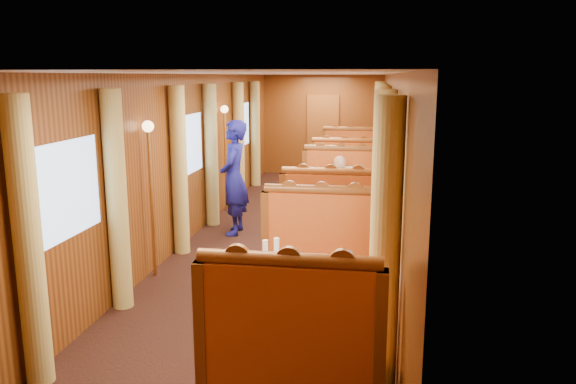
% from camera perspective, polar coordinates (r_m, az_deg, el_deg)
% --- Properties ---
extents(floor, '(3.00, 12.00, 0.01)m').
position_cam_1_polar(floor, '(8.61, -0.19, -4.97)').
color(floor, black).
rests_on(floor, ground).
extents(ceiling, '(3.00, 12.00, 0.01)m').
position_cam_1_polar(ceiling, '(8.24, -0.20, 11.92)').
color(ceiling, silver).
rests_on(ceiling, wall_left).
extents(wall_far, '(3.00, 0.01, 2.50)m').
position_cam_1_polar(wall_far, '(14.25, 3.57, 6.80)').
color(wall_far, brown).
rests_on(wall_far, floor).
extents(wall_near, '(3.00, 0.01, 2.50)m').
position_cam_1_polar(wall_near, '(2.78, -20.45, -15.25)').
color(wall_near, brown).
rests_on(wall_near, floor).
extents(wall_left, '(0.01, 12.00, 2.50)m').
position_cam_1_polar(wall_left, '(8.69, -10.03, 3.46)').
color(wall_left, brown).
rests_on(wall_left, floor).
extents(wall_right, '(0.01, 12.00, 2.50)m').
position_cam_1_polar(wall_right, '(8.24, 10.18, 3.00)').
color(wall_right, brown).
rests_on(wall_right, floor).
extents(doorway_far, '(0.80, 0.04, 2.00)m').
position_cam_1_polar(doorway_far, '(14.25, 3.54, 5.79)').
color(doorway_far, brown).
rests_on(doorway_far, floor).
extents(table_near, '(1.05, 0.72, 0.75)m').
position_cam_1_polar(table_near, '(5.12, 2.10, -12.48)').
color(table_near, white).
rests_on(table_near, floor).
extents(banquette_near_fwd, '(1.30, 0.55, 1.34)m').
position_cam_1_polar(banquette_near_fwd, '(4.20, 0.42, -17.50)').
color(banquette_near_fwd, '#AE2F13').
rests_on(banquette_near_fwd, floor).
extents(banquette_near_aft, '(1.30, 0.55, 1.34)m').
position_cam_1_polar(banquette_near_aft, '(6.04, 3.23, -8.14)').
color(banquette_near_aft, '#AE2F13').
rests_on(banquette_near_aft, floor).
extents(table_mid, '(1.05, 0.72, 0.75)m').
position_cam_1_polar(table_mid, '(8.43, 4.86, -2.73)').
color(table_mid, white).
rests_on(table_mid, floor).
extents(banquette_mid_fwd, '(1.30, 0.55, 1.34)m').
position_cam_1_polar(banquette_mid_fwd, '(7.44, 4.33, -4.31)').
color(banquette_mid_fwd, '#AE2F13').
rests_on(banquette_mid_fwd, floor).
extents(banquette_mid_aft, '(1.30, 0.55, 1.34)m').
position_cam_1_polar(banquette_mid_aft, '(9.40, 5.29, -0.91)').
color(banquette_mid_aft, '#AE2F13').
rests_on(banquette_mid_aft, floor).
extents(table_far, '(1.05, 0.72, 0.75)m').
position_cam_1_polar(table_far, '(11.84, 6.03, 1.47)').
color(table_far, white).
rests_on(table_far, floor).
extents(banquette_far_fwd, '(1.30, 0.55, 1.34)m').
position_cam_1_polar(banquette_far_fwd, '(10.84, 5.77, 0.78)').
color(banquette_far_fwd, '#AE2F13').
rests_on(banquette_far_fwd, floor).
extents(banquette_far_aft, '(1.30, 0.55, 1.34)m').
position_cam_1_polar(banquette_far_aft, '(12.83, 6.25, 2.48)').
color(banquette_far_aft, '#AE2F13').
rests_on(banquette_far_aft, floor).
extents(tea_tray, '(0.34, 0.26, 0.01)m').
position_cam_1_polar(tea_tray, '(4.93, 1.22, -8.67)').
color(tea_tray, silver).
rests_on(tea_tray, table_near).
extents(teapot_left, '(0.16, 0.13, 0.12)m').
position_cam_1_polar(teapot_left, '(4.87, 0.28, -8.25)').
color(teapot_left, silver).
rests_on(teapot_left, tea_tray).
extents(teapot_right, '(0.19, 0.16, 0.13)m').
position_cam_1_polar(teapot_right, '(4.87, 2.02, -8.20)').
color(teapot_right, silver).
rests_on(teapot_right, tea_tray).
extents(teapot_back, '(0.18, 0.16, 0.12)m').
position_cam_1_polar(teapot_back, '(5.03, 0.84, -7.57)').
color(teapot_back, silver).
rests_on(teapot_back, tea_tray).
extents(fruit_plate, '(0.24, 0.24, 0.05)m').
position_cam_1_polar(fruit_plate, '(4.81, 5.54, -9.08)').
color(fruit_plate, white).
rests_on(fruit_plate, table_near).
extents(cup_inboard, '(0.08, 0.08, 0.26)m').
position_cam_1_polar(cup_inboard, '(5.15, -2.32, -6.60)').
color(cup_inboard, white).
rests_on(cup_inboard, table_near).
extents(cup_outboard, '(0.08, 0.08, 0.26)m').
position_cam_1_polar(cup_outboard, '(5.21, -1.17, -6.37)').
color(cup_outboard, white).
rests_on(cup_outboard, table_near).
extents(rose_vase_mid, '(0.06, 0.06, 0.36)m').
position_cam_1_polar(rose_vase_mid, '(8.31, 4.96, 0.96)').
color(rose_vase_mid, silver).
rests_on(rose_vase_mid, table_mid).
extents(rose_vase_far, '(0.06, 0.06, 0.36)m').
position_cam_1_polar(rose_vase_far, '(11.76, 6.05, 4.12)').
color(rose_vase_far, silver).
rests_on(rose_vase_far, table_far).
extents(window_left_near, '(0.01, 1.20, 0.90)m').
position_cam_1_polar(window_left_near, '(5.50, -21.62, 0.15)').
color(window_left_near, '#8DADD7').
rests_on(window_left_near, wall_left).
extents(curtain_left_near_a, '(0.22, 0.22, 2.35)m').
position_cam_1_polar(curtain_left_near_a, '(4.86, -24.89, -4.89)').
color(curtain_left_near_a, tan).
rests_on(curtain_left_near_a, floor).
extents(curtain_left_near_b, '(0.22, 0.22, 2.35)m').
position_cam_1_polar(curtain_left_near_b, '(6.18, -16.99, -0.93)').
color(curtain_left_near_b, tan).
rests_on(curtain_left_near_b, floor).
extents(window_right_near, '(0.01, 1.20, 0.90)m').
position_cam_1_polar(window_right_near, '(4.76, 11.02, -0.93)').
color(window_right_near, '#8DADD7').
rests_on(window_right_near, wall_right).
extents(curtain_right_near_a, '(0.22, 0.22, 2.35)m').
position_cam_1_polar(curtain_right_near_a, '(4.08, 9.79, -7.05)').
color(curtain_right_near_a, tan).
rests_on(curtain_right_near_a, floor).
extents(curtain_right_near_b, '(0.22, 0.22, 2.35)m').
position_cam_1_polar(curtain_right_near_b, '(5.58, 9.54, -1.91)').
color(curtain_right_near_b, tan).
rests_on(curtain_right_near_b, floor).
extents(window_left_mid, '(0.01, 1.20, 0.90)m').
position_cam_1_polar(window_left_mid, '(8.66, -9.98, 4.77)').
color(window_left_mid, '#8DADD7').
rests_on(window_left_mid, wall_left).
extents(curtain_left_mid_a, '(0.22, 0.22, 2.35)m').
position_cam_1_polar(curtain_left_mid_a, '(7.93, -10.98, 2.10)').
color(curtain_left_mid_a, tan).
rests_on(curtain_left_mid_a, floor).
extents(curtain_left_mid_b, '(0.22, 0.22, 2.35)m').
position_cam_1_polar(curtain_left_mid_b, '(9.40, -7.81, 3.69)').
color(curtain_left_mid_b, tan).
rests_on(curtain_left_mid_b, floor).
extents(window_right_mid, '(0.01, 1.20, 0.90)m').
position_cam_1_polar(window_right_mid, '(8.21, 10.13, 4.39)').
color(window_right_mid, '#8DADD7').
rests_on(window_right_mid, wall_right).
extents(curtain_right_mid_a, '(0.22, 0.22, 2.35)m').
position_cam_1_polar(curtain_right_mid_a, '(7.48, 9.38, 1.57)').
color(curtain_right_mid_a, tan).
rests_on(curtain_right_mid_a, floor).
extents(curtain_right_mid_b, '(0.22, 0.22, 2.35)m').
position_cam_1_polar(curtain_right_mid_b, '(9.02, 9.29, 3.30)').
color(curtain_right_mid_b, tan).
rests_on(curtain_right_mid_b, floor).
extents(window_left_far, '(0.01, 1.20, 0.90)m').
position_cam_1_polar(window_left_far, '(12.01, -4.65, 6.81)').
color(window_left_far, '#8DADD7').
rests_on(window_left_far, wall_left).
extents(curtain_left_far_a, '(0.22, 0.22, 2.35)m').
position_cam_1_polar(curtain_left_far_a, '(11.26, -5.02, 5.07)').
color(curtain_left_far_a, tan).
rests_on(curtain_left_far_a, floor).
extents(curtain_left_far_b, '(0.22, 0.22, 2.35)m').
position_cam_1_polar(curtain_left_far_b, '(12.77, -3.36, 5.89)').
color(curtain_left_far_b, tan).
rests_on(curtain_left_far_b, floor).
extents(window_right_far, '(0.01, 1.20, 0.90)m').
position_cam_1_polar(window_right_far, '(11.69, 9.76, 6.55)').
color(window_right_far, '#8DADD7').
rests_on(window_right_far, wall_right).
extents(curtain_right_far_a, '(0.22, 0.22, 2.35)m').
position_cam_1_polar(curtain_right_far_a, '(10.94, 9.22, 4.77)').
color(curtain_right_far_a, tan).
rests_on(curtain_right_far_a, floor).
extents(curtain_right_far_b, '(0.22, 0.22, 2.35)m').
position_cam_1_polar(curtain_right_far_b, '(12.49, 9.18, 5.63)').
color(curtain_right_far_b, tan).
rests_on(curtain_right_far_b, floor).
extents(sconce_left_fore, '(0.14, 0.14, 1.95)m').
position_cam_1_polar(sconce_left_fore, '(7.02, -13.84, 2.45)').
color(sconce_left_fore, '#BF8C3F').
rests_on(sconce_left_fore, floor).
extents(sconce_right_fore, '(0.14, 0.14, 1.95)m').
position_cam_1_polar(sconce_right_fore, '(6.49, 9.69, 1.89)').
color(sconce_right_fore, '#BF8C3F').
rests_on(sconce_right_fore, floor).
extents(sconce_left_aft, '(0.14, 0.14, 1.95)m').
position_cam_1_polar(sconce_left_aft, '(10.31, -6.42, 5.60)').
color(sconce_left_aft, '#BF8C3F').
rests_on(sconce_left_aft, floor).
extents(sconce_right_aft, '(0.14, 0.14, 1.95)m').
position_cam_1_polar(sconce_right_aft, '(9.95, 9.41, 5.30)').
color(sconce_right_aft, '#BF8C3F').
rests_on(sconce_right_aft, floor).
extents(steward, '(0.48, 0.69, 1.81)m').
position_cam_1_polar(steward, '(8.84, -5.50, 1.45)').
color(steward, navy).
rests_on(steward, floor).
extents(passenger, '(0.40, 0.44, 0.76)m').
position_cam_1_polar(passenger, '(9.10, 5.24, 0.72)').
color(passenger, beige).
rests_on(passenger, banquette_mid_aft).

